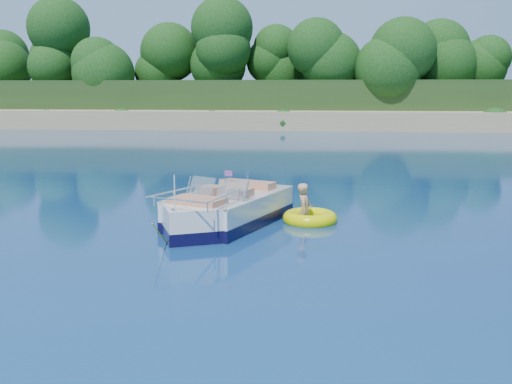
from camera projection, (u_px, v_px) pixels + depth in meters
ground at (193, 256)px, 11.20m from camera, size 160.00×160.00×0.00m
shoreline at (301, 107)px, 73.40m from camera, size 170.00×59.00×6.00m
treeline at (294, 63)px, 50.32m from camera, size 150.00×7.12×8.19m
motorboat at (223, 213)px, 13.60m from camera, size 2.96×4.89×1.71m
tow_tube at (310, 218)px, 14.10m from camera, size 1.78×1.78×0.36m
boy at (304, 221)px, 14.16m from camera, size 0.41×0.79×1.49m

